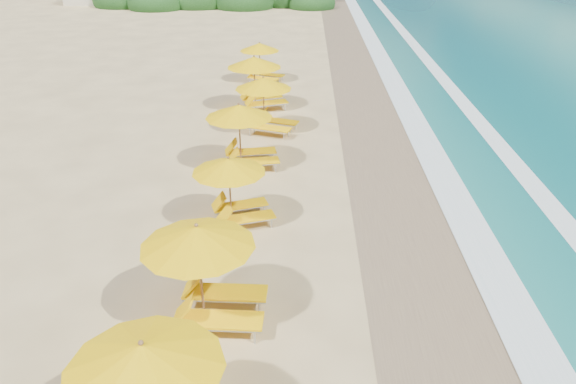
{
  "coord_description": "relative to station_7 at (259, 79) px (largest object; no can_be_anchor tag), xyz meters",
  "views": [
    {
      "loc": [
        0.45,
        -14.08,
        8.36
      ],
      "look_at": [
        0.0,
        0.0,
        1.2
      ],
      "focal_mm": 33.63,
      "sensor_mm": 36.0,
      "label": 1
    }
  ],
  "objects": [
    {
      "name": "wet_sand",
      "position": [
        5.78,
        -11.41,
        -1.47
      ],
      "size": [
        4.0,
        160.0,
        0.01
      ],
      "primitive_type": "cube",
      "color": "#8D7654",
      "rests_on": "ground"
    },
    {
      "name": "station_6",
      "position": [
        0.65,
        -3.25,
        -0.1
      ],
      "size": [
        3.13,
        3.06,
        2.45
      ],
      "rotation": [
        0.0,
        0.0,
        -0.33
      ],
      "color": "olive",
      "rests_on": "ground"
    },
    {
      "name": "station_5",
      "position": [
        0.05,
        -6.95,
        -0.08
      ],
      "size": [
        2.98,
        2.85,
        2.49
      ],
      "rotation": [
        0.0,
        0.0,
        0.18
      ],
      "color": "olive",
      "rests_on": "ground"
    },
    {
      "name": "station_7",
      "position": [
        0.0,
        0.0,
        0.0
      ],
      "size": [
        3.35,
        3.28,
        2.63
      ],
      "rotation": [
        0.0,
        0.0,
        0.33
      ],
      "color": "olive",
      "rests_on": "ground"
    },
    {
      "name": "station_4",
      "position": [
        0.2,
        -11.16,
        -0.23
      ],
      "size": [
        2.84,
        2.78,
        2.22
      ],
      "rotation": [
        0.0,
        0.0,
        0.34
      ],
      "color": "olive",
      "rests_on": "ground"
    },
    {
      "name": "station_8",
      "position": [
        -0.18,
        4.81,
        -0.21
      ],
      "size": [
        2.88,
        2.83,
        2.25
      ],
      "rotation": [
        0.0,
        0.0,
        -0.35
      ],
      "color": "olive",
      "rests_on": "ground"
    },
    {
      "name": "ground",
      "position": [
        1.78,
        -11.41,
        -1.47
      ],
      "size": [
        160.0,
        160.0,
        0.0
      ],
      "primitive_type": "plane",
      "color": "#D7BC7E",
      "rests_on": "ground"
    },
    {
      "name": "surf_foam",
      "position": [
        8.48,
        -11.41,
        -1.45
      ],
      "size": [
        4.0,
        160.0,
        0.01
      ],
      "color": "white",
      "rests_on": "ground"
    },
    {
      "name": "station_3",
      "position": [
        0.15,
        -15.66,
        -0.03
      ],
      "size": [
        2.8,
        2.59,
        2.58
      ],
      "rotation": [
        0.0,
        0.0,
        -0.02
      ],
      "color": "olive",
      "rests_on": "ground"
    }
  ]
}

